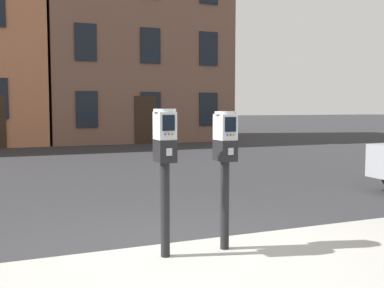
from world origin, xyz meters
name	(u,v)px	position (x,y,z in m)	size (l,w,h in m)	color
ground_plane	(183,261)	(0.00, 0.00, 0.00)	(160.00, 160.00, 0.00)	#28282B
parking_meter_near_kerb	(165,155)	(-0.26, -0.19, 1.13)	(0.22, 0.25, 1.43)	black
parking_meter_twin_adjacent	(225,155)	(0.38, -0.19, 1.11)	(0.22, 0.25, 1.41)	black
townhouse_brick_corner	(131,29)	(4.05, 18.17, 5.54)	(8.34, 6.93, 11.08)	brown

